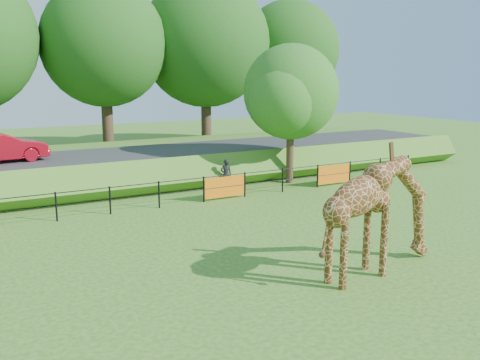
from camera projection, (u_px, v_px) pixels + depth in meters
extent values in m
plane|color=#316118|center=(265.00, 270.00, 14.79)|extent=(90.00, 90.00, 0.00)
cube|color=#316118|center=(107.00, 165.00, 27.87)|extent=(40.00, 9.00, 1.30)
cube|color=#2E2E31|center=(114.00, 155.00, 26.45)|extent=(40.00, 5.00, 0.12)
imported|color=black|center=(226.00, 175.00, 24.74)|extent=(0.60, 0.46, 1.46)
cylinder|color=#332517|center=(290.00, 151.00, 26.30)|extent=(0.36, 0.36, 3.20)
sphere|color=#235C19|center=(291.00, 92.00, 25.73)|extent=(4.60, 4.60, 4.60)
sphere|color=#235C19|center=(302.00, 100.00, 26.97)|extent=(3.45, 3.45, 3.45)
sphere|color=#235C19|center=(283.00, 100.00, 24.77)|extent=(3.22, 3.22, 3.22)
cylinder|color=#332517|center=(107.00, 119.00, 34.02)|extent=(0.70, 0.70, 5.00)
sphere|color=#1D4512|center=(104.00, 44.00, 33.11)|extent=(7.80, 7.80, 7.80)
cylinder|color=#332517|center=(206.00, 115.00, 37.41)|extent=(0.70, 0.70, 5.00)
sphere|color=#1D4512|center=(205.00, 42.00, 36.45)|extent=(8.80, 8.80, 8.80)
cylinder|color=#332517|center=(288.00, 111.00, 40.81)|extent=(0.70, 0.70, 5.00)
sphere|color=#1D4512|center=(290.00, 50.00, 39.92)|extent=(7.40, 7.40, 7.40)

